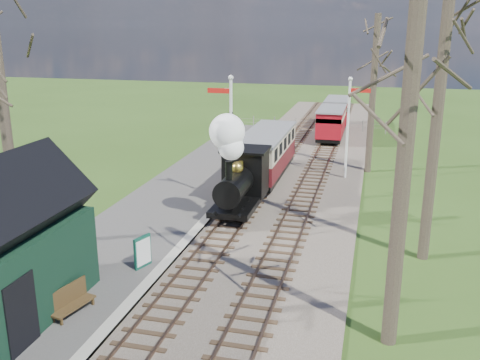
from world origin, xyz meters
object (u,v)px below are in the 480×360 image
Objects in this scene: semaphore_far at (349,121)px; locomotive at (238,170)px; red_carriage_a at (331,123)px; sign_board at (143,252)px; semaphore_near at (230,132)px; bench at (70,300)px; person at (38,302)px; coach at (266,152)px; red_carriage_b at (337,112)px.

semaphore_far is 8.60m from locomotive.
red_carriage_a reaches higher than sign_board.
semaphore_near is 1.09× the size of semaphore_far.
semaphore_near is at bearing -130.60° from semaphore_far.
sign_board is at bearing -97.86° from semaphore_near.
bench is (-5.22, -26.98, -0.79)m from red_carriage_a.
person reaches higher than sign_board.
semaphore_far reaches higher than locomotive.
coach is 1.61× the size of red_carriage_b.
person is at bearing -99.67° from red_carriage_b.
person is at bearing -118.88° from bench.
red_carriage_a is 24.00m from sign_board.
semaphore_near reaches higher than locomotive.
semaphore_far is 3.66× the size of bench.
locomotive is at bearing -59.92° from semaphore_near.
semaphore_near is at bearing -101.96° from red_carriage_a.
semaphore_far is 10.26m from red_carriage_a.
bench is at bearing -99.47° from semaphore_near.
semaphore_near is at bearing -99.18° from coach.
coach is 4.85× the size of bench.
sign_board is at bearing -98.66° from red_carriage_b.
coach is 16.08m from bench.
red_carriage_b is at bearing 81.34° from sign_board.
locomotive is at bearing -96.56° from red_carriage_b.
coach reaches higher than sign_board.
sign_board is at bearing -11.97° from person.
semaphore_near is 7.91m from semaphore_far.
semaphore_near reaches higher than coach.
red_carriage_b is (2.61, 22.72, -0.78)m from locomotive.
sign_board is (-1.83, -12.42, -0.82)m from coach.
red_carriage_a is 3.25× the size of person.
sign_board is at bearing -114.41° from semaphore_far.
red_carriage_a is 1.00× the size of red_carriage_b.
sign_board is 0.73× the size of bench.
person is (-3.07, -10.60, -1.25)m from locomotive.
locomotive reaches higher than sign_board.
red_carriage_a is at bearing 81.37° from locomotive.
bench is at bearing -112.26° from semaphore_far.
red_carriage_a is 4.12× the size of sign_board.
red_carriage_b is 3.01× the size of bench.
semaphore_far reaches higher than sign_board.
semaphore_far is 0.75× the size of coach.
red_carriage_a is 5.50m from red_carriage_b.
person is at bearing -112.59° from semaphore_far.
coach is (0.01, 6.07, -0.58)m from locomotive.
red_carriage_b is at bearing 90.00° from red_carriage_a.
locomotive reaches higher than coach.
semaphore_near reaches higher than semaphore_far.
coach reaches higher than red_carriage_a.
person is (-5.68, -33.32, -0.47)m from red_carriage_b.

